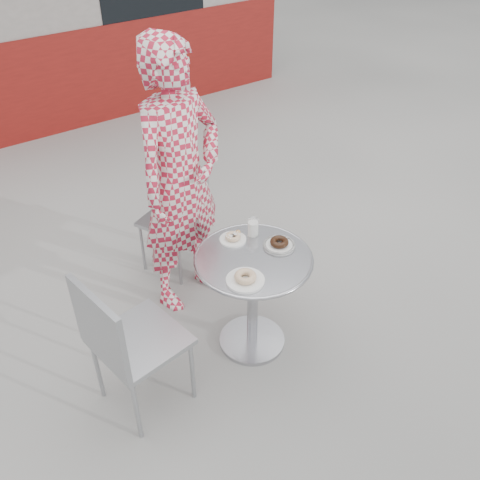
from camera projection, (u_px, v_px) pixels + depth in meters
ground at (248, 346)px, 3.30m from camera, size 60.00×60.00×0.00m
bistro_table at (253, 280)px, 3.02m from camera, size 0.66×0.66×0.67m
chair_far at (175, 238)px, 3.78m from camera, size 0.50×0.50×0.79m
chair_left at (142, 365)px, 2.83m from camera, size 0.48×0.48×0.89m
seated_person at (181, 181)px, 3.19m from camera, size 0.72×0.57×1.74m
plate_far at (233, 238)px, 3.04m from camera, size 0.15×0.15×0.04m
plate_near at (245, 278)px, 2.76m from camera, size 0.20×0.20×0.05m
plate_checker at (279, 244)px, 3.00m from camera, size 0.18×0.18×0.05m
milk_cup at (253, 228)px, 3.06m from camera, size 0.07×0.07×0.11m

